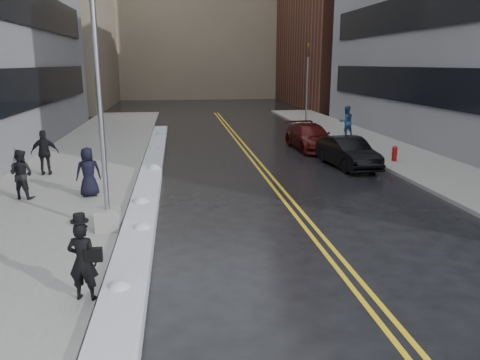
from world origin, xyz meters
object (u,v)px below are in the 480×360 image
object	(u,v)px
pedestrian_fedora	(83,261)
fire_hydrant	(395,153)
pedestrian_c	(88,172)
car_black	(348,152)
car_maroon	(310,137)
lamppost	(103,146)
pedestrian_d	(45,153)
pedestrian_b	(21,174)
traffic_signal	(307,81)
pedestrian_east	(346,122)

from	to	relation	value
pedestrian_fedora	fire_hydrant	bearing A→B (deg)	-124.43
pedestrian_c	car_black	world-z (taller)	pedestrian_c
car_black	car_maroon	bearing A→B (deg)	88.62
pedestrian_c	car_maroon	bearing A→B (deg)	-156.19
pedestrian_fedora	car_maroon	distance (m)	18.90
pedestrian_c	car_black	bearing A→B (deg)	-176.08
lamppost	fire_hydrant	size ratio (longest dim) A/B	10.45
fire_hydrant	pedestrian_d	world-z (taller)	pedestrian_d
lamppost	pedestrian_c	size ratio (longest dim) A/B	4.37
pedestrian_b	pedestrian_d	bearing A→B (deg)	-70.01
lamppost	traffic_signal	world-z (taller)	lamppost
pedestrian_d	pedestrian_b	bearing A→B (deg)	85.82
pedestrian_b	car_black	size ratio (longest dim) A/B	0.40
traffic_signal	fire_hydrant	bearing A→B (deg)	-87.95
lamppost	pedestrian_d	xyz separation A→B (m)	(-3.50, 7.23, -1.44)
lamppost	traffic_signal	bearing A→B (deg)	61.79
lamppost	car_maroon	distance (m)	15.66
pedestrian_c	pedestrian_east	world-z (taller)	pedestrian_east
pedestrian_fedora	pedestrian_b	xyz separation A→B (m)	(-3.46, 7.67, 0.05)
pedestrian_c	pedestrian_east	bearing A→B (deg)	-155.12
traffic_signal	pedestrian_east	distance (m)	6.91
pedestrian_east	pedestrian_c	bearing A→B (deg)	29.27
pedestrian_b	pedestrian_fedora	bearing A→B (deg)	131.96
traffic_signal	pedestrian_b	xyz separation A→B (m)	(-15.16, -18.38, -2.40)
car_black	pedestrian_east	bearing A→B (deg)	64.34
pedestrian_fedora	pedestrian_east	size ratio (longest dim) A/B	0.83
car_maroon	lamppost	bearing A→B (deg)	-129.82
pedestrian_b	pedestrian_d	xyz separation A→B (m)	(-0.14, 3.60, 0.08)
pedestrian_b	car_black	distance (m)	13.75
car_maroon	traffic_signal	bearing A→B (deg)	73.26
pedestrian_fedora	pedestrian_b	bearing A→B (deg)	-54.83
traffic_signal	pedestrian_d	size ratio (longest dim) A/B	3.19
fire_hydrant	car_black	world-z (taller)	car_black
lamppost	pedestrian_b	distance (m)	5.17
lamppost	pedestrian_d	world-z (taller)	lamppost
traffic_signal	pedestrian_fedora	bearing A→B (deg)	-114.19
lamppost	pedestrian_c	distance (m)	4.07
car_maroon	pedestrian_fedora	bearing A→B (deg)	-122.14
pedestrian_fedora	car_black	xyz separation A→B (m)	(9.70, 11.64, -0.26)
fire_hydrant	car_black	distance (m)	2.53
fire_hydrant	car_black	xyz separation A→B (m)	(-2.50, -0.41, 0.15)
pedestrian_b	pedestrian_d	size ratio (longest dim) A/B	0.91
fire_hydrant	pedestrian_c	size ratio (longest dim) A/B	0.42
pedestrian_b	pedestrian_c	distance (m)	2.23
pedestrian_fedora	pedestrian_east	bearing A→B (deg)	-111.65
pedestrian_c	pedestrian_east	size ratio (longest dim) A/B	0.89
fire_hydrant	pedestrian_d	distance (m)	15.83
pedestrian_east	car_black	distance (m)	8.42
fire_hydrant	car_maroon	world-z (taller)	car_maroon
lamppost	car_maroon	xyz separation A→B (m)	(9.39, 12.40, -1.84)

